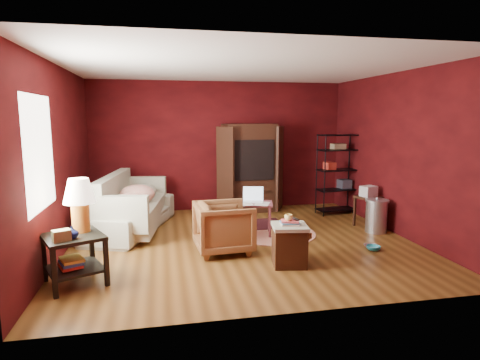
% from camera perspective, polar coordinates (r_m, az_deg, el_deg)
% --- Properties ---
extents(room, '(5.54, 5.04, 2.84)m').
position_cam_1_polar(room, '(6.38, 0.03, 3.27)').
color(room, brown).
rests_on(room, ground).
extents(sofa, '(1.40, 2.41, 0.91)m').
position_cam_1_polar(sofa, '(7.49, -15.31, -3.57)').
color(sofa, '#A0A18B').
rests_on(sofa, ground).
extents(armchair, '(0.81, 0.86, 0.84)m').
position_cam_1_polar(armchair, '(6.11, -2.33, -6.39)').
color(armchair, black).
rests_on(armchair, ground).
extents(pet_bowl_steel, '(0.23, 0.11, 0.22)m').
position_cam_1_polar(pet_bowl_steel, '(6.64, 18.20, -8.33)').
color(pet_bowl_steel, silver).
rests_on(pet_bowl_steel, ground).
extents(pet_bowl_turquoise, '(0.22, 0.13, 0.21)m').
position_cam_1_polar(pet_bowl_turquoise, '(6.58, 18.48, -8.56)').
color(pet_bowl_turquoise, teal).
rests_on(pet_bowl_turquoise, ground).
extents(vase, '(0.18, 0.18, 0.14)m').
position_cam_1_polar(vase, '(5.14, -22.76, -6.91)').
color(vase, '#0C133F').
rests_on(vase, side_table).
extents(mug, '(0.12, 0.09, 0.11)m').
position_cam_1_polar(mug, '(5.51, 6.91, -5.21)').
color(mug, '#FCE17B').
rests_on(mug, hamper).
extents(side_table, '(0.86, 0.86, 1.29)m').
position_cam_1_polar(side_table, '(5.33, -22.21, -5.41)').
color(side_table, black).
rests_on(side_table, ground).
extents(sofa_cushions, '(1.20, 2.32, 0.93)m').
position_cam_1_polar(sofa_cushions, '(7.50, -15.29, -3.53)').
color(sofa_cushions, '#A0A18B').
rests_on(sofa_cushions, sofa).
extents(hamper, '(0.53, 0.53, 0.66)m').
position_cam_1_polar(hamper, '(5.64, 7.03, -9.05)').
color(hamper, '#421F0F').
rests_on(hamper, ground).
extents(footstool, '(0.52, 0.52, 0.43)m').
position_cam_1_polar(footstool, '(5.80, 7.27, -7.80)').
color(footstool, black).
rests_on(footstool, ground).
extents(rug_round, '(1.50, 1.50, 0.01)m').
position_cam_1_polar(rug_round, '(7.16, 4.84, -7.55)').
color(rug_round, beige).
rests_on(rug_round, ground).
extents(rug_oriental, '(1.19, 0.81, 0.01)m').
position_cam_1_polar(rug_oriental, '(7.65, 1.79, -6.36)').
color(rug_oriental, '#451218').
rests_on(rug_oriental, ground).
extents(laptop_desk, '(0.75, 0.63, 0.82)m').
position_cam_1_polar(laptop_desk, '(6.97, 1.87, -3.70)').
color(laptop_desk, brown).
rests_on(laptop_desk, ground).
extents(tv_armoire, '(1.49, 0.87, 1.89)m').
position_cam_1_polar(tv_armoire, '(8.64, 1.36, 1.96)').
color(tv_armoire, '#32170E').
rests_on(tv_armoire, ground).
extents(wire_shelving, '(0.86, 0.46, 1.68)m').
position_cam_1_polar(wire_shelving, '(8.68, 13.72, 1.33)').
color(wire_shelving, black).
rests_on(wire_shelving, ground).
extents(small_stand, '(0.49, 0.49, 0.77)m').
position_cam_1_polar(small_stand, '(7.82, 17.78, -2.24)').
color(small_stand, '#32170E').
rests_on(small_stand, ground).
extents(trash_can, '(0.42, 0.42, 0.64)m').
position_cam_1_polar(trash_can, '(7.56, 18.82, -4.82)').
color(trash_can, silver).
rests_on(trash_can, ground).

